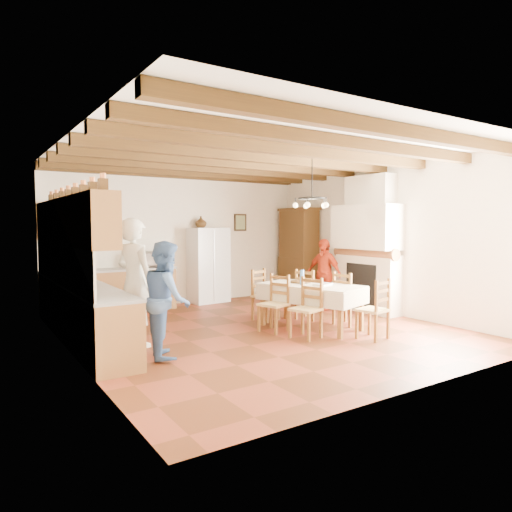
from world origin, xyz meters
The scene contains 31 objects.
floor centered at (0.00, 0.00, -0.01)m, with size 6.00×6.50×0.02m, color #522611.
ceiling centered at (0.00, 0.00, 3.01)m, with size 6.00×6.50×0.02m, color white.
wall_back centered at (0.00, 3.26, 1.50)m, with size 6.00×0.02×3.00m, color #F5EBCD.
wall_front centered at (0.00, -3.26, 1.50)m, with size 6.00×0.02×3.00m, color #F5EBCD.
wall_left centered at (-3.01, 0.00, 1.50)m, with size 0.02×6.50×3.00m, color #F5EBCD.
wall_right centered at (3.01, 0.00, 1.50)m, with size 0.02×6.50×3.00m, color #F5EBCD.
ceiling_beams centered at (0.00, 0.00, 2.91)m, with size 6.00×6.30×0.16m, color #352210, non-canonical shape.
lower_cabinets_left centered at (-2.70, 1.05, 0.43)m, with size 0.60×4.30×0.86m, color brown.
lower_cabinets_back centered at (-1.55, 2.95, 0.43)m, with size 2.30×0.60×0.86m, color brown.
countertop_left centered at (-2.70, 1.05, 0.88)m, with size 0.62×4.30×0.04m, color slate.
countertop_back centered at (-1.55, 2.95, 0.88)m, with size 2.34×0.62×0.04m, color slate.
backsplash_left centered at (-2.98, 1.05, 1.20)m, with size 0.03×4.30×0.60m, color beige.
backsplash_back centered at (-1.55, 3.23, 1.20)m, with size 2.30×0.03×0.60m, color beige.
upper_cabinets centered at (-2.83, 1.05, 1.85)m, with size 0.35×4.20×0.70m, color brown.
fireplace centered at (2.72, 0.20, 1.40)m, with size 0.56×1.60×2.80m, color beige, non-canonical shape.
wall_picture centered at (1.55, 3.23, 1.85)m, with size 0.34×0.03×0.42m, color black.
refrigerator centered at (0.55, 3.09, 0.86)m, with size 0.86×0.71×1.72m, color white.
hutch centered at (2.75, 2.44, 1.10)m, with size 0.51×1.21×2.20m, color #372410, non-canonical shape.
dining_table centered at (0.84, -0.32, 0.68)m, with size 1.37×1.93×0.76m.
chandelier centered at (0.84, -0.32, 2.25)m, with size 0.47×0.47×0.03m, color black.
chair_left_near centered at (0.30, -0.83, 0.48)m, with size 0.42×0.40×0.96m, color brown, non-canonical shape.
chair_left_far centered at (0.13, -0.19, 0.48)m, with size 0.42×0.40×0.96m, color brown, non-canonical shape.
chair_right_near centered at (1.56, -0.49, 0.48)m, with size 0.42×0.40×0.96m, color brown, non-canonical shape.
chair_right_far centered at (1.29, 0.28, 0.48)m, with size 0.42×0.40×0.96m, color brown, non-canonical shape.
chair_end_near centered at (1.16, -1.44, 0.48)m, with size 0.42×0.40×0.96m, color brown, non-canonical shape.
chair_end_far centered at (0.55, 0.66, 0.48)m, with size 0.42×0.40×0.96m, color brown, non-canonical shape.
person_man centered at (-2.10, 0.19, 0.95)m, with size 0.69×0.46×1.90m, color silver.
person_woman_blue centered at (-1.92, -0.56, 0.79)m, with size 0.77×0.60×1.58m, color #3F6197.
person_woman_red centered at (2.24, 0.93, 0.75)m, with size 0.88×0.37×1.50m, color red.
microwave centered at (-0.88, 2.95, 1.06)m, with size 0.58×0.39×0.32m, color silver.
fridge_vase centered at (0.41, 3.09, 1.86)m, with size 0.26×0.26×0.27m, color #372410.
Camera 1 is at (-4.26, -6.37, 1.81)m, focal length 32.00 mm.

